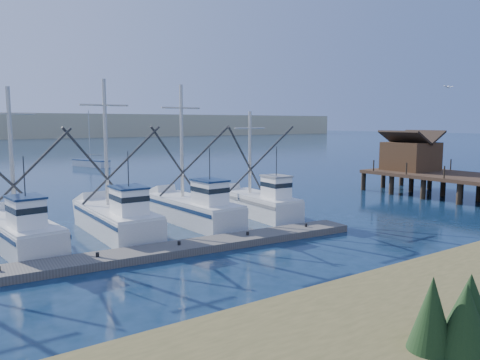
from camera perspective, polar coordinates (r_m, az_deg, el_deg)
name	(u,v)px	position (r m, az deg, el deg)	size (l,w,h in m)	color
ground	(348,261)	(22.77, 12.98, -9.56)	(500.00, 500.00, 0.00)	#0C2034
floating_dock	(98,261)	(22.50, -16.96, -9.39)	(28.70, 1.91, 0.38)	#58544E
timber_pier	(446,167)	(44.40, 23.77, 1.45)	(7.00, 20.00, 8.00)	black
trawler_fleet	(51,227)	(26.79, -22.03, -5.30)	(28.89, 9.11, 8.95)	silver
sailboat_near	(91,163)	(71.44, -17.70, 1.94)	(3.83, 6.74, 8.10)	silver
flying_gull	(449,87)	(40.90, 24.08, 10.32)	(1.20, 0.22, 0.22)	white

